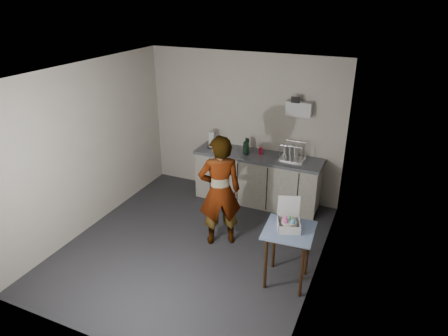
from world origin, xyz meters
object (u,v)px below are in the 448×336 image
at_px(side_table, 289,236).
at_px(kitchen_counter, 257,180).
at_px(dark_bottle, 247,145).
at_px(bakery_box, 289,222).
at_px(standing_man, 220,191).
at_px(paper_towel, 212,140).
at_px(dish_rack, 292,156).
at_px(soda_can, 261,151).
at_px(soap_bottle, 246,146).

bearing_deg(side_table, kitchen_counter, 115.45).
bearing_deg(side_table, dark_bottle, 119.61).
distance_m(kitchen_counter, bakery_box, 2.21).
xyz_separation_m(standing_man, paper_towel, (-0.80, 1.43, 0.19)).
distance_m(side_table, paper_towel, 2.77).
distance_m(side_table, dish_rack, 2.04).
relative_size(dark_bottle, dish_rack, 0.58).
bearing_deg(bakery_box, paper_towel, 116.06).
bearing_deg(bakery_box, dark_bottle, 103.64).
xyz_separation_m(soda_can, dish_rack, (0.56, -0.01, 0.01)).
height_order(side_table, dish_rack, dish_rack).
bearing_deg(dark_bottle, kitchen_counter, -16.42).
bearing_deg(side_table, standing_man, 153.47).
xyz_separation_m(dish_rack, bakery_box, (0.48, -1.93, -0.09)).
height_order(soda_can, bakery_box, bakery_box).
height_order(standing_man, dish_rack, standing_man).
bearing_deg(soap_bottle, paper_towel, 176.09).
xyz_separation_m(side_table, paper_towel, (-1.98, 1.91, 0.35)).
xyz_separation_m(kitchen_counter, paper_towel, (-0.89, 0.00, 0.63)).
xyz_separation_m(kitchen_counter, side_table, (1.08, -1.91, 0.27)).
height_order(soda_can, paper_towel, paper_towel).
xyz_separation_m(kitchen_counter, bakery_box, (1.06, -1.89, 0.46)).
relative_size(standing_man, paper_towel, 5.72).
bearing_deg(soda_can, bakery_box, -61.97).
bearing_deg(bakery_box, side_table, -66.67).
xyz_separation_m(soap_bottle, bakery_box, (1.28, -1.84, -0.17)).
xyz_separation_m(soda_can, paper_towel, (-0.92, -0.05, 0.08)).
bearing_deg(kitchen_counter, dish_rack, 4.29).
relative_size(side_table, standing_man, 0.47).
height_order(standing_man, soap_bottle, standing_man).
bearing_deg(soda_can, side_table, -61.75).
relative_size(kitchen_counter, side_table, 2.80).
distance_m(kitchen_counter, standing_man, 1.49).
relative_size(side_table, soap_bottle, 2.70).
bearing_deg(soap_bottle, bakery_box, -55.31).
height_order(side_table, soda_can, soda_can).
relative_size(side_table, dish_rack, 1.93).
xyz_separation_m(standing_man, soap_bottle, (-0.13, 1.38, 0.20)).
bearing_deg(kitchen_counter, standing_man, -93.69).
relative_size(standing_man, dish_rack, 4.15).
bearing_deg(standing_man, dish_rack, -146.39).
bearing_deg(paper_towel, side_table, -44.10).
bearing_deg(soap_bottle, soda_can, 22.10).
relative_size(soap_bottle, dish_rack, 0.72).
relative_size(soda_can, bakery_box, 0.31).
bearing_deg(kitchen_counter, side_table, -60.51).
height_order(dish_rack, bakery_box, dish_rack).
distance_m(soap_bottle, dark_bottle, 0.12).
xyz_separation_m(paper_towel, bakery_box, (1.95, -1.89, -0.16)).
bearing_deg(soap_bottle, dish_rack, 6.21).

